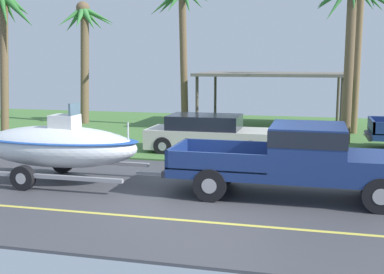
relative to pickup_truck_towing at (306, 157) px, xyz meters
name	(u,v)px	position (x,y,z in m)	size (l,w,h in m)	color
ground	(256,143)	(-2.13, 7.77, -1.02)	(36.00, 22.00, 0.11)	#424247
pickup_truck_towing	(306,157)	(0.00, 0.00, 0.00)	(6.02, 2.02, 1.79)	navy
boat_on_trailer	(57,146)	(-6.64, 0.00, -0.01)	(5.76, 2.30, 2.19)	gray
parked_sedan_near	(209,135)	(-3.50, 5.17, -0.34)	(4.53, 1.83, 1.38)	beige
carport_awning	(272,75)	(-1.98, 12.40, 1.58)	(6.93, 4.73, 2.71)	#4C4238
palm_tree_near_left	(350,15)	(1.30, 8.28, 4.02)	(3.23, 2.56, 6.61)	brown
palm_tree_near_right	(3,21)	(-12.40, 6.21, 3.90)	(3.06, 2.94, 6.35)	brown
palm_tree_mid	(181,18)	(-6.24, 11.36, 4.27)	(3.04, 2.71, 7.01)	brown
palm_tree_far_left	(360,8)	(1.83, 11.00, 4.52)	(2.97, 3.33, 7.21)	brown
palm_tree_far_right	(85,35)	(-11.46, 11.70, 3.57)	(3.20, 3.19, 6.27)	brown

